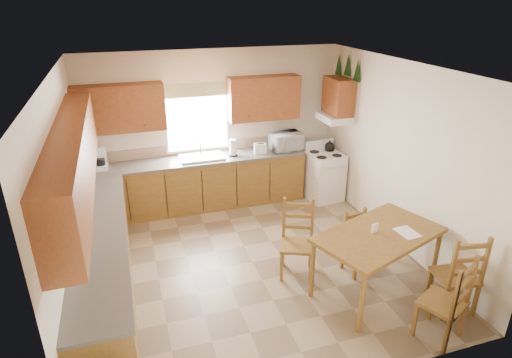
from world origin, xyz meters
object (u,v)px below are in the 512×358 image
object	(u,v)px
dining_table	(375,262)
chair_near_left	(444,298)
microwave	(286,141)
chair_near_right	(456,271)
chair_far_left	(297,241)
chair_far_right	(359,244)
stove	(324,177)

from	to	relation	value
dining_table	chair_near_left	distance (m)	0.97
microwave	chair_near_right	size ratio (longest dim) A/B	0.48
dining_table	chair_near_right	xyz separation A→B (m)	(0.69, -0.59, 0.12)
microwave	chair_far_left	size ratio (longest dim) A/B	0.50
microwave	chair_near_right	xyz separation A→B (m)	(0.75, -3.57, -0.54)
chair_near_right	chair_far_right	world-z (taller)	chair_near_right
chair_near_left	dining_table	bearing A→B (deg)	-100.28
microwave	chair_near_right	bearing A→B (deg)	-86.20
stove	chair_far_right	size ratio (longest dim) A/B	0.99
microwave	dining_table	xyz separation A→B (m)	(0.05, -2.98, -0.65)
stove	chair_near_right	bearing A→B (deg)	-93.84
microwave	chair_far_right	xyz separation A→B (m)	(0.07, -2.56, -0.64)
microwave	chair_far_right	world-z (taller)	microwave
microwave	chair_far_left	bearing A→B (deg)	-115.79
dining_table	chair_far_left	distance (m)	1.03
stove	chair_near_left	size ratio (longest dim) A/B	0.82
chair_near_right	chair_far_left	bearing A→B (deg)	-29.66
dining_table	chair_near_left	bearing A→B (deg)	-95.10
stove	chair_far_left	size ratio (longest dim) A/B	0.82
microwave	dining_table	world-z (taller)	microwave
chair_far_right	chair_near_right	bearing A→B (deg)	-63.42
chair_far_right	stove	bearing A→B (deg)	68.47
stove	chair_near_left	bearing A→B (deg)	-101.28
stove	chair_far_right	world-z (taller)	chair_far_right
stove	dining_table	bearing A→B (deg)	-108.21
chair_far_left	chair_far_right	distance (m)	0.86
stove	chair_near_right	distance (m)	3.25
microwave	chair_far_left	distance (m)	2.54
stove	microwave	world-z (taller)	microwave
chair_near_right	chair_far_right	size ratio (longest dim) A/B	1.24
chair_near_left	chair_far_right	bearing A→B (deg)	-105.39
stove	chair_near_left	xyz separation A→B (m)	(-0.34, -3.59, 0.09)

